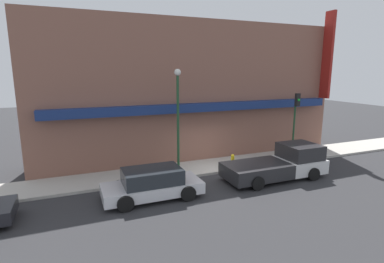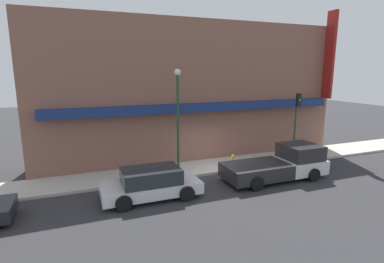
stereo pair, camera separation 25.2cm
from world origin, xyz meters
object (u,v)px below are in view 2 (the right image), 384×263
Objects in this scene: street_lamp at (178,109)px; fire_hydrant at (233,161)px; parked_car at (151,183)px; traffic_light at (297,114)px; pickup_truck at (280,164)px.

fire_hydrant is at bearing -6.63° from street_lamp.
traffic_light reaches higher than parked_car.
traffic_light is at bearing -1.33° from street_lamp.
pickup_truck is at bearing -140.46° from traffic_light.
street_lamp reaches higher than pickup_truck.
traffic_light is at bearing 12.52° from parked_car.
street_lamp is 7.88m from traffic_light.
parked_car is at bearing -157.52° from fire_hydrant.
parked_car is 0.79× the size of street_lamp.
street_lamp is at bearing 178.67° from traffic_light.
traffic_light reaches higher than fire_hydrant.
street_lamp is at bearing 49.05° from parked_car.
parked_car is at bearing -129.81° from street_lamp.
parked_car is 10.57m from traffic_light.
traffic_light is at bearing 37.37° from pickup_truck.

